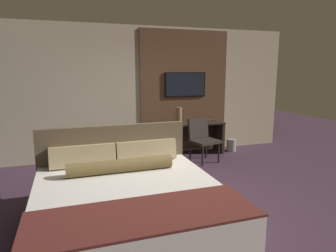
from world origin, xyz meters
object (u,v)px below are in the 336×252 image
Objects in this scene: desk_chair at (202,136)px; vase_tall at (179,115)px; bed at (128,206)px; tv at (185,85)px; book at (210,120)px; desk at (188,133)px; waste_bin at (231,145)px.

vase_tall is at bearing 106.58° from desk_chair.
bed is at bearing -144.48° from desk_chair.
vase_tall is (1.70, 2.88, 0.55)m from bed.
bed is 3.89m from tv.
book is (0.47, 0.57, 0.22)m from desk_chair.
vase_tall is 1.57× the size of book.
desk is at bearing 82.54° from desk_chair.
desk is at bearing 175.19° from waste_bin.
waste_bin is (1.31, -0.05, -0.76)m from vase_tall.
desk_chair is 1.17m from waste_bin.
bed is 3.39m from vase_tall.
desk_chair is at bearing -154.22° from waste_bin.
vase_tall is at bearing -170.85° from desk.
tv is 0.74m from vase_tall.
waste_bin is at bearing -4.81° from desk.
tv reaches higher than desk.
tv is 1.30m from desk_chair.
desk is 5.58× the size of waste_bin.
desk_chair reaches higher than desk.
book is 0.80× the size of waste_bin.
bed is 9.63× the size of book.
tv is (0.00, 0.21, 1.07)m from desk.
waste_bin is at bearing -15.96° from tv.
tv is at bearing 164.04° from waste_bin.
book is (0.53, 0.00, 0.25)m from desk.
tv reaches higher than book.
bed is at bearing -130.28° from book.
book is (0.53, -0.21, -0.81)m from tv.
desk is 6.93× the size of book.
bed is 4.14m from waste_bin.
desk is 0.49m from vase_tall.
tv reaches higher than desk_chair.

